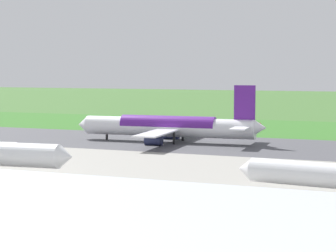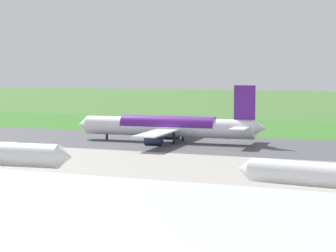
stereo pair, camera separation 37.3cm
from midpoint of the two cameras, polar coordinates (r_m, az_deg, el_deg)
name	(u,v)px [view 2 (the right image)]	position (r m, az deg, el deg)	size (l,w,h in m)	color
ground_plane	(139,141)	(172.62, -2.59, -1.39)	(800.00, 800.00, 0.00)	#3D662D
runway_asphalt	(139,141)	(172.62, -2.59, -1.38)	(600.00, 40.24, 0.06)	#47474C
apron_concrete	(11,175)	(121.07, -14.16, -4.42)	(440.00, 110.00, 0.05)	gray
grass_verge_foreground	(190,127)	(211.72, 2.05, -0.14)	(600.00, 80.00, 0.04)	#346B27
airliner_main	(169,127)	(168.77, 0.19, -0.05)	(54.12, 44.25, 15.88)	white
no_stopping_sign	(260,126)	(204.11, 8.53, 0.01)	(0.60, 0.10, 2.48)	slate
traffic_cone_orange	(248,130)	(203.21, 7.40, -0.34)	(0.40, 0.40, 0.55)	orange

